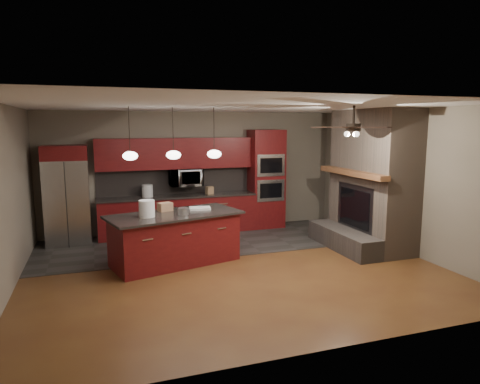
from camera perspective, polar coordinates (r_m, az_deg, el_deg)
name	(u,v)px	position (r m, az deg, el deg)	size (l,w,h in m)	color
ground	(234,268)	(7.65, -0.82, -10.04)	(7.00, 7.00, 0.00)	brown
ceiling	(234,106)	(7.25, -0.86, 11.40)	(7.00, 6.00, 0.02)	white
back_wall	(195,172)	(10.19, -6.04, 2.72)	(7.00, 0.02, 2.80)	gray
right_wall	(402,181)	(9.02, 20.83, 1.41)	(0.02, 6.00, 2.80)	gray
left_wall	(5,200)	(7.09, -28.87, -1.00)	(0.02, 6.00, 2.80)	gray
slate_tile_patch	(208,241)	(9.30, -4.26, -6.59)	(7.00, 2.40, 0.01)	#2E2B29
fireplace_column	(370,184)	(9.07, 16.93, 0.98)	(1.30, 2.10, 2.80)	#746253
back_cabinetry	(177,195)	(9.92, -8.34, -0.44)	(3.59, 0.64, 2.20)	maroon
oven_tower	(266,179)	(10.43, 3.50, 1.74)	(0.80, 0.63, 2.38)	maroon
microwave	(186,177)	(9.90, -7.26, 1.94)	(0.73, 0.41, 0.50)	silver
refrigerator	(67,195)	(9.63, -22.06, -0.40)	(0.89, 0.75, 2.08)	silver
kitchen_island	(175,238)	(7.85, -8.64, -6.11)	(2.54, 1.63, 0.92)	maroon
white_bucket	(147,209)	(7.52, -12.32, -2.18)	(0.27, 0.27, 0.29)	white
paint_can	(183,211)	(7.60, -7.58, -2.57)	(0.19, 0.19, 0.12)	#B4B5BA
paint_tray	(200,208)	(8.07, -5.37, -2.18)	(0.39, 0.27, 0.04)	white
cardboard_box	(165,207)	(7.99, -9.96, -1.96)	(0.24, 0.18, 0.15)	#A27654
counter_bucket	(147,191)	(9.76, -12.25, 0.15)	(0.24, 0.24, 0.27)	silver
counter_box	(210,190)	(9.97, -4.09, 0.23)	(0.16, 0.12, 0.18)	#9A754F
pendant_left	(130,156)	(7.63, -14.43, 4.72)	(0.26, 0.26, 0.92)	black
pendant_center	(174,155)	(7.72, -8.86, 4.94)	(0.26, 0.26, 0.92)	black
pendant_right	(214,154)	(7.88, -3.46, 5.10)	(0.26, 0.26, 0.92)	black
ceiling_fan	(353,127)	(7.30, 14.88, 8.40)	(1.27, 1.33, 0.41)	black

